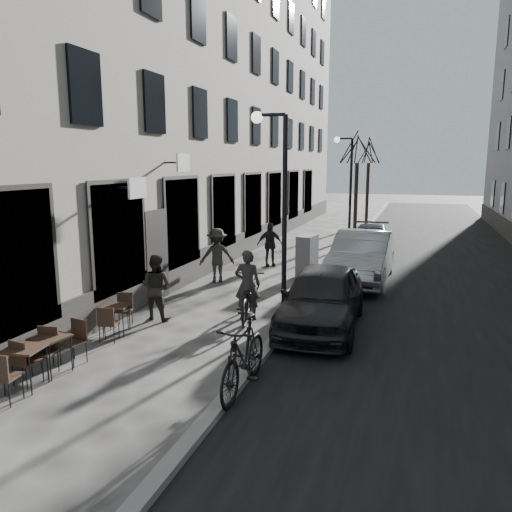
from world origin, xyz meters
The scene contains 21 objects.
ground centered at (0.00, 0.00, 0.00)m, with size 120.00×120.00×0.00m, color #3B3835.
road centered at (3.85, 16.00, 0.00)m, with size 7.30×60.00×0.00m, color black.
kerb centered at (0.20, 16.00, 0.06)m, with size 0.25×60.00×0.12m, color gray.
building_left centered at (-6.00, 16.50, 8.00)m, with size 4.00×35.00×16.00m, color #9E9684.
streetlamp_near centered at (-0.17, 6.00, 3.16)m, with size 0.90×0.28×5.09m.
streetlamp_far centered at (-0.17, 18.00, 3.16)m, with size 0.90×0.28×5.09m.
tree_near centered at (-0.10, 21.00, 4.66)m, with size 2.40×2.40×5.70m.
tree_far centered at (-0.10, 27.00, 4.66)m, with size 2.40×2.40×5.70m.
bistro_set_a centered at (-3.31, 0.96, 0.45)m, with size 0.69×1.53×0.88m.
bistro_set_b centered at (-3.31, 1.60, 0.44)m, with size 0.67×1.49×0.86m.
bistro_set_c centered at (-3.43, 3.90, 0.41)m, with size 0.71×1.41×0.80m.
utility_cabinet centered at (-0.53, 11.16, 0.72)m, with size 0.52×0.95×1.43m, color slate.
bicycle centered at (-0.91, 5.89, 0.55)m, with size 0.72×2.08×1.09m, color black.
cyclist_rider centered at (-0.91, 5.89, 0.89)m, with size 0.65×0.43×1.79m, color #2A2824.
pedestrian_near centered at (-3.09, 5.19, 0.83)m, with size 0.81×0.63×1.66m, color black.
pedestrian_mid centered at (-3.17, 9.36, 0.90)m, with size 1.16×0.67×1.79m, color #2B2926.
pedestrian_far centered at (-2.26, 12.41, 0.84)m, with size 0.98×0.41×1.68m, color black.
car_near centered at (1.00, 5.77, 0.75)m, with size 1.77×4.39×1.50m, color black.
car_mid centered at (1.37, 10.98, 0.83)m, with size 1.75×5.03×1.66m, color #95979D.
car_far centered at (1.19, 16.14, 0.62)m, with size 1.75×4.31×1.25m, color #32353B.
moped centered at (0.36, 2.00, 0.64)m, with size 0.60×2.14×1.29m, color black.
Camera 1 is at (3.05, -5.58, 3.88)m, focal length 35.00 mm.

